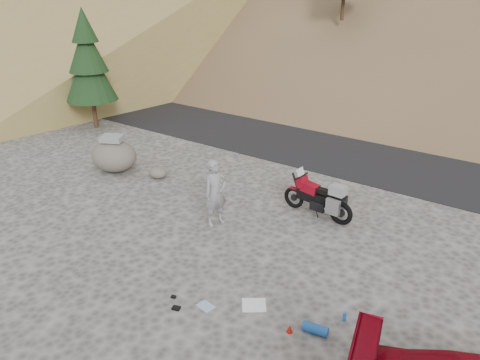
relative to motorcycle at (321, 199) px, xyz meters
name	(u,v)px	position (x,y,z in m)	size (l,w,h in m)	color
ground	(237,250)	(-0.85, -2.73, -0.55)	(140.00, 140.00, 0.00)	#464341
road	(373,148)	(-0.85, 6.27, -0.55)	(120.00, 7.00, 0.05)	black
conifer_verge	(88,61)	(-11.85, 1.77, 2.34)	(2.20, 2.20, 5.04)	#352013
motorcycle	(321,199)	(0.00, 0.00, 0.00)	(2.17, 0.70, 1.29)	black
man	(216,223)	(-2.09, -1.99, -0.55)	(0.67, 0.44, 1.84)	gray
boulder	(114,155)	(-7.26, -1.07, -0.01)	(1.93, 1.76, 1.24)	#524F47
small_rock	(158,172)	(-5.61, -0.67, -0.37)	(0.62, 0.56, 0.37)	#524F47
gear_white_cloth	(254,305)	(0.67, -4.24, -0.54)	(0.49, 0.43, 0.02)	white
gear_blue_mat	(315,329)	(2.06, -4.23, -0.46)	(0.19, 0.19, 0.48)	#1B52A6
gear_bottle	(345,317)	(2.36, -3.60, -0.46)	(0.07, 0.07, 0.19)	#1B52A6
gear_funnel	(290,329)	(1.65, -4.49, -0.47)	(0.13, 0.13, 0.16)	#AE110B
gear_glove_a	(176,308)	(-0.54, -5.26, -0.53)	(0.16, 0.11, 0.05)	black
gear_glove_b	(174,297)	(-0.84, -5.01, -0.53)	(0.10, 0.08, 0.03)	black
gear_blue_cloth	(206,306)	(-0.11, -4.84, -0.55)	(0.34, 0.25, 0.01)	#89AED5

